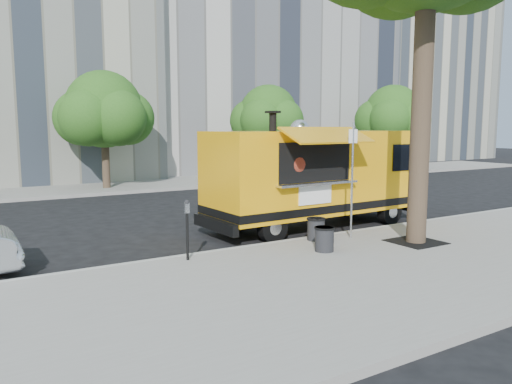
{
  "coord_description": "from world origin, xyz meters",
  "views": [
    {
      "loc": [
        -7.28,
        -11.18,
        3.04
      ],
      "look_at": [
        -0.42,
        0.0,
        1.32
      ],
      "focal_mm": 35.0,
      "sensor_mm": 36.0,
      "label": 1
    }
  ],
  "objects_px": {
    "far_tree_c": "(268,114)",
    "sign_post": "(352,173)",
    "trash_bin_right": "(316,228)",
    "far_tree_d": "(393,114)",
    "food_truck": "(314,174)",
    "far_tree_b": "(104,110)",
    "trash_bin_left": "(324,238)",
    "parking_meter": "(187,223)"
  },
  "relations": [
    {
      "from": "far_tree_c",
      "to": "sign_post",
      "type": "bearing_deg",
      "value": -114.81
    },
    {
      "from": "trash_bin_right",
      "to": "far_tree_d",
      "type": "bearing_deg",
      "value": 38.6
    },
    {
      "from": "food_truck",
      "to": "trash_bin_right",
      "type": "xyz_separation_m",
      "value": [
        -1.38,
        -1.87,
        -1.17
      ]
    },
    {
      "from": "sign_post",
      "to": "trash_bin_right",
      "type": "relative_size",
      "value": 5.23
    },
    {
      "from": "trash_bin_right",
      "to": "far_tree_b",
      "type": "bearing_deg",
      "value": 96.48
    },
    {
      "from": "sign_post",
      "to": "trash_bin_left",
      "type": "xyz_separation_m",
      "value": [
        -1.51,
        -0.76,
        -1.39
      ]
    },
    {
      "from": "parking_meter",
      "to": "far_tree_d",
      "type": "bearing_deg",
      "value": 33.6
    },
    {
      "from": "trash_bin_left",
      "to": "trash_bin_right",
      "type": "relative_size",
      "value": 1.0
    },
    {
      "from": "parking_meter",
      "to": "trash_bin_right",
      "type": "xyz_separation_m",
      "value": [
        3.59,
        0.05,
        -0.52
      ]
    },
    {
      "from": "parking_meter",
      "to": "trash_bin_right",
      "type": "height_order",
      "value": "parking_meter"
    },
    {
      "from": "sign_post",
      "to": "far_tree_b",
      "type": "bearing_deg",
      "value": 100.15
    },
    {
      "from": "far_tree_c",
      "to": "far_tree_b",
      "type": "bearing_deg",
      "value": 178.09
    },
    {
      "from": "parking_meter",
      "to": "far_tree_c",
      "type": "bearing_deg",
      "value": 51.34
    },
    {
      "from": "sign_post",
      "to": "parking_meter",
      "type": "relative_size",
      "value": 2.25
    },
    {
      "from": "far_tree_b",
      "to": "trash_bin_left",
      "type": "distance_m",
      "value": 15.42
    },
    {
      "from": "sign_post",
      "to": "far_tree_c",
      "type": "bearing_deg",
      "value": 65.19
    },
    {
      "from": "far_tree_b",
      "to": "trash_bin_right",
      "type": "distance_m",
      "value": 14.49
    },
    {
      "from": "sign_post",
      "to": "food_truck",
      "type": "height_order",
      "value": "food_truck"
    },
    {
      "from": "far_tree_b",
      "to": "far_tree_d",
      "type": "height_order",
      "value": "far_tree_d"
    },
    {
      "from": "far_tree_c",
      "to": "sign_post",
      "type": "relative_size",
      "value": 1.74
    },
    {
      "from": "far_tree_c",
      "to": "far_tree_d",
      "type": "distance_m",
      "value": 10.0
    },
    {
      "from": "far_tree_d",
      "to": "food_truck",
      "type": "relative_size",
      "value": 0.8
    },
    {
      "from": "far_tree_c",
      "to": "far_tree_d",
      "type": "height_order",
      "value": "far_tree_d"
    },
    {
      "from": "far_tree_c",
      "to": "food_truck",
      "type": "bearing_deg",
      "value": -117.01
    },
    {
      "from": "parking_meter",
      "to": "trash_bin_left",
      "type": "relative_size",
      "value": 2.32
    },
    {
      "from": "trash_bin_left",
      "to": "parking_meter",
      "type": "bearing_deg",
      "value": 162.43
    },
    {
      "from": "parking_meter",
      "to": "trash_bin_left",
      "type": "distance_m",
      "value": 3.23
    },
    {
      "from": "far_tree_c",
      "to": "trash_bin_right",
      "type": "xyz_separation_m",
      "value": [
        -7.41,
        -13.7,
        -3.26
      ]
    },
    {
      "from": "far_tree_b",
      "to": "parking_meter",
      "type": "relative_size",
      "value": 4.12
    },
    {
      "from": "far_tree_b",
      "to": "parking_meter",
      "type": "bearing_deg",
      "value": -98.1
    },
    {
      "from": "far_tree_d",
      "to": "food_truck",
      "type": "height_order",
      "value": "far_tree_d"
    },
    {
      "from": "far_tree_d",
      "to": "trash_bin_left",
      "type": "height_order",
      "value": "far_tree_d"
    },
    {
      "from": "far_tree_d",
      "to": "trash_bin_right",
      "type": "distance_m",
      "value": 22.54
    },
    {
      "from": "far_tree_c",
      "to": "trash_bin_left",
      "type": "relative_size",
      "value": 9.06
    },
    {
      "from": "parking_meter",
      "to": "food_truck",
      "type": "height_order",
      "value": "food_truck"
    },
    {
      "from": "parking_meter",
      "to": "food_truck",
      "type": "xyz_separation_m",
      "value": [
        4.97,
        1.92,
        0.64
      ]
    },
    {
      "from": "far_tree_c",
      "to": "far_tree_d",
      "type": "relative_size",
      "value": 0.92
    },
    {
      "from": "far_tree_c",
      "to": "sign_post",
      "type": "xyz_separation_m",
      "value": [
        -6.45,
        -13.95,
        -1.87
      ]
    },
    {
      "from": "trash_bin_left",
      "to": "trash_bin_right",
      "type": "bearing_deg",
      "value": 61.49
    },
    {
      "from": "sign_post",
      "to": "trash_bin_right",
      "type": "height_order",
      "value": "sign_post"
    },
    {
      "from": "parking_meter",
      "to": "trash_bin_right",
      "type": "distance_m",
      "value": 3.63
    },
    {
      "from": "far_tree_c",
      "to": "parking_meter",
      "type": "xyz_separation_m",
      "value": [
        -11.0,
        -13.75,
        -2.74
      ]
    }
  ]
}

